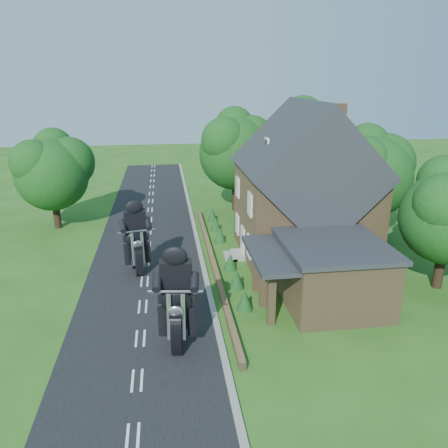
{
  "coord_description": "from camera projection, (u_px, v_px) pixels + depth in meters",
  "views": [
    {
      "loc": [
        1.44,
        -20.88,
        11.5
      ],
      "look_at": [
        5.01,
        4.79,
        2.8
      ],
      "focal_mm": 35.0,
      "sensor_mm": 36.0,
      "label": 1
    }
  ],
  "objects": [
    {
      "name": "tree_house_right",
      "position": [
        375.0,
        169.0,
        31.69
      ],
      "size": [
        6.51,
        6.0,
        8.4
      ],
      "color": "black",
      "rests_on": "ground"
    },
    {
      "name": "shrub_e",
      "position": [
        216.0,
        224.0,
        34.39
      ],
      "size": [
        0.9,
        0.9,
        1.1
      ],
      "primitive_type": "cone",
      "color": "#133C18",
      "rests_on": "ground"
    },
    {
      "name": "ground",
      "position": [
        143.0,
        307.0,
        23.08
      ],
      "size": [
        120.0,
        120.0,
        0.0
      ],
      "primitive_type": "plane",
      "color": "#265718",
      "rests_on": "ground"
    },
    {
      "name": "road",
      "position": [
        143.0,
        307.0,
        23.08
      ],
      "size": [
        7.0,
        80.0,
        0.02
      ],
      "primitive_type": "cube",
      "color": "black",
      "rests_on": "ground"
    },
    {
      "name": "annex",
      "position": [
        329.0,
        272.0,
        23.05
      ],
      "size": [
        7.05,
        5.94,
        3.44
      ],
      "color": "brown",
      "rests_on": "ground"
    },
    {
      "name": "shrub_c",
      "position": [
        230.0,
        262.0,
        27.35
      ],
      "size": [
        0.9,
        0.9,
        1.1
      ],
      "primitive_type": "cone",
      "color": "#133C18",
      "rests_on": "ground"
    },
    {
      "name": "tree_far_road",
      "position": [
        56.0,
        168.0,
        33.89
      ],
      "size": [
        6.08,
        5.6,
        7.84
      ],
      "color": "black",
      "rests_on": "ground"
    },
    {
      "name": "tree_behind_left",
      "position": [
        240.0,
        147.0,
        38.4
      ],
      "size": [
        6.94,
        6.4,
        9.16
      ],
      "color": "black",
      "rests_on": "ground"
    },
    {
      "name": "kerb",
      "position": [
        211.0,
        301.0,
        23.54
      ],
      "size": [
        0.3,
        80.0,
        0.12
      ],
      "primitive_type": "cube",
      "color": "gray",
      "rests_on": "ground"
    },
    {
      "name": "garden_wall",
      "position": [
        213.0,
        261.0,
        28.27
      ],
      "size": [
        0.3,
        22.0,
        0.4
      ],
      "primitive_type": "cube",
      "color": "brown",
      "rests_on": "ground"
    },
    {
      "name": "motorcycle_follow",
      "position": [
        138.0,
        262.0,
        26.98
      ],
      "size": [
        0.67,
        1.55,
        1.4
      ],
      "primitive_type": null,
      "rotation": [
        0.0,
        0.0,
        3.34
      ],
      "color": "black",
      "rests_on": "ground"
    },
    {
      "name": "motorcycle_lead",
      "position": [
        178.0,
        332.0,
        19.44
      ],
      "size": [
        0.61,
        1.61,
        1.47
      ],
      "primitive_type": null,
      "rotation": [
        0.0,
        0.0,
        3.01
      ],
      "color": "black",
      "rests_on": "ground"
    },
    {
      "name": "house",
      "position": [
        304.0,
        192.0,
        28.7
      ],
      "size": [
        9.54,
        8.64,
        10.24
      ],
      "color": "brown",
      "rests_on": "ground"
    },
    {
      "name": "shrub_f",
      "position": [
        212.0,
        215.0,
        36.74
      ],
      "size": [
        0.9,
        0.9,
        1.1
      ],
      "primitive_type": "cone",
      "color": "#133C18",
      "rests_on": "ground"
    },
    {
      "name": "tree_behind_house",
      "position": [
        310.0,
        141.0,
        38.1
      ],
      "size": [
        7.81,
        7.2,
        10.08
      ],
      "color": "black",
      "rests_on": "ground"
    },
    {
      "name": "shrub_d",
      "position": [
        220.0,
        235.0,
        32.05
      ],
      "size": [
        0.9,
        0.9,
        1.1
      ],
      "primitive_type": "cone",
      "color": "#133C18",
      "rests_on": "ground"
    },
    {
      "name": "shrub_a",
      "position": [
        245.0,
        300.0,
        22.66
      ],
      "size": [
        0.9,
        0.9,
        1.1
      ],
      "primitive_type": "cone",
      "color": "#133C18",
      "rests_on": "ground"
    },
    {
      "name": "shrub_b",
      "position": [
        237.0,
        279.0,
        25.0
      ],
      "size": [
        0.9,
        0.9,
        1.1
      ],
      "primitive_type": "cone",
      "color": "#133C18",
      "rests_on": "ground"
    }
  ]
}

